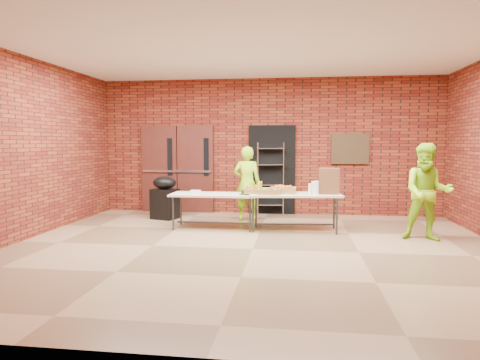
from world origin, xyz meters
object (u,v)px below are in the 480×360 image
at_px(table_left, 214,197).
at_px(table_right, 295,197).
at_px(covered_grill, 165,198).
at_px(volunteer_woman, 247,184).
at_px(coffee_dispenser, 329,181).
at_px(wire_rack, 271,179).
at_px(volunteer_man, 427,192).

xyz_separation_m(table_left, table_right, (1.58, 0.02, 0.02)).
relative_size(covered_grill, volunteer_woman, 0.59).
relative_size(coffee_dispenser, covered_grill, 0.52).
bearing_deg(volunteer_woman, wire_rack, -115.95).
distance_m(coffee_dispenser, volunteer_man, 1.74).
xyz_separation_m(covered_grill, volunteer_woman, (1.84, 0.02, 0.33)).
distance_m(wire_rack, coffee_dispenser, 2.09).
bearing_deg(table_right, table_left, 174.49).
height_order(table_right, volunteer_man, volunteer_man).
xyz_separation_m(table_left, volunteer_man, (3.85, -0.52, 0.21)).
bearing_deg(wire_rack, coffee_dispenser, -60.98).
bearing_deg(table_right, volunteer_man, -19.55).
xyz_separation_m(wire_rack, table_right, (0.57, -1.76, -0.19)).
bearing_deg(volunteer_woman, table_left, 62.62).
relative_size(coffee_dispenser, volunteer_man, 0.29).
height_order(covered_grill, volunteer_woman, volunteer_woman).
bearing_deg(volunteer_woman, table_right, 140.96).
height_order(table_left, coffee_dispenser, coffee_dispenser).
xyz_separation_m(wire_rack, covered_grill, (-2.30, -0.86, -0.37)).
height_order(covered_grill, volunteer_man, volunteer_man).
distance_m(covered_grill, volunteer_man, 5.35).
distance_m(table_left, coffee_dispenser, 2.25).
height_order(coffee_dispenser, volunteer_man, volunteer_man).
bearing_deg(wire_rack, table_right, -78.67).
height_order(wire_rack, table_left, wire_rack).
height_order(table_right, coffee_dispenser, coffee_dispenser).
relative_size(covered_grill, volunteer_man, 0.56).
bearing_deg(table_left, volunteer_woman, 60.21).
height_order(table_right, volunteer_woman, volunteer_woman).
xyz_separation_m(table_right, coffee_dispenser, (0.64, 0.07, 0.31)).
height_order(table_left, covered_grill, covered_grill).
distance_m(coffee_dispenser, volunteer_woman, 1.89).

